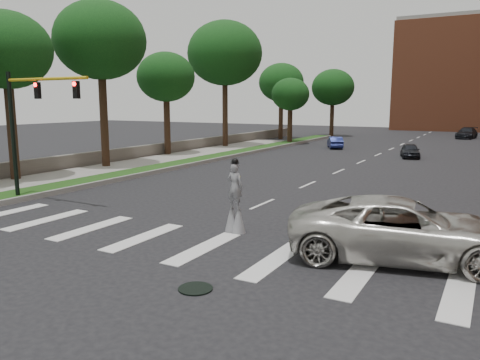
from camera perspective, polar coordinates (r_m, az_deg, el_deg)
ground_plane at (r=15.69m, az=-10.43°, el=-8.45°), size 160.00×160.00×0.00m
grass_median at (r=38.16m, az=-4.79°, el=2.46°), size 2.00×60.00×0.25m
median_curb at (r=37.59m, az=-3.46°, el=2.39°), size 0.20×60.00×0.28m
sidewalk_left at (r=32.59m, az=-19.08°, el=0.70°), size 4.00×60.00×0.18m
stone_wall at (r=42.94m, az=-9.44°, el=3.72°), size 0.50×56.00×1.10m
manhole at (r=12.48m, az=-5.44°, el=-13.04°), size 0.90×0.90×0.04m
building_backdrop at (r=89.64m, az=27.22°, el=11.19°), size 26.00×14.00×18.00m
traffic_signal at (r=24.17m, az=-24.42°, el=7.15°), size 5.30×0.23×6.20m
stilt_performer at (r=17.26m, az=-0.61°, el=-2.90°), size 0.84×0.55×2.78m
suv_crossing at (r=15.16m, az=19.19°, el=-5.73°), size 7.37×4.60×1.90m
car_near at (r=43.10m, az=20.03°, el=3.38°), size 2.29×3.85×1.23m
car_mid at (r=49.82m, az=11.51°, el=4.51°), size 2.70×3.88×1.21m
car_far at (r=68.57m, az=25.91°, el=5.17°), size 2.70×5.22×1.45m
tree_1 at (r=31.28m, az=-26.66°, el=13.86°), size 5.29×5.29×10.02m
tree_2 at (r=35.41m, az=-16.67°, el=15.94°), size 6.42×6.42×11.77m
tree_3 at (r=42.26m, az=-9.02°, el=12.22°), size 5.07×5.07×9.09m
tree_4 at (r=49.62m, az=-1.87°, el=15.16°), size 7.70×7.70×12.98m
tree_5 at (r=61.15m, az=5.06°, el=11.72°), size 5.75×5.75×9.66m
tree_6 at (r=54.03m, az=6.16°, el=10.29°), size 4.30×4.30×7.46m
tree_7 at (r=66.66m, az=11.25°, el=10.99°), size 5.81×5.81×9.22m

